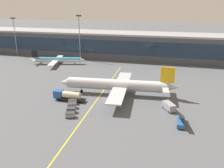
# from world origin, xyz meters

# --- Properties ---
(ground_plane) EXTENTS (700.00, 700.00, 0.00)m
(ground_plane) POSITION_xyz_m (0.00, 0.00, 0.00)
(ground_plane) COLOR #515459
(apron_lead_in_line) EXTENTS (4.12, 79.92, 0.01)m
(apron_lead_in_line) POSITION_xyz_m (-3.19, 2.00, 0.00)
(apron_lead_in_line) COLOR yellow
(apron_lead_in_line) RESTS_ON ground_plane
(terminal_building) EXTENTS (211.41, 20.28, 14.62)m
(terminal_building) POSITION_xyz_m (-7.05, 65.09, 7.33)
(terminal_building) COLOR #424751
(terminal_building) RESTS_ON ground_plane
(main_airliner) EXTENTS (42.22, 33.67, 10.74)m
(main_airliner) POSITION_xyz_m (2.44, 4.80, 3.66)
(main_airliner) COLOR #B2B7BC
(main_airliner) RESTS_ON ground_plane
(fuel_tanker) EXTENTS (10.86, 2.91, 3.25)m
(fuel_tanker) POSITION_xyz_m (-12.21, -4.69, 1.75)
(fuel_tanker) COLOR #232326
(fuel_tanker) RESTS_ON ground_plane
(belt_loader) EXTENTS (2.03, 6.91, 3.49)m
(belt_loader) POSITION_xyz_m (24.12, -12.45, 0.99)
(belt_loader) COLOR #285B9E
(belt_loader) RESTS_ON ground_plane
(crew_van) EXTENTS (4.37, 5.37, 2.30)m
(crew_van) POSITION_xyz_m (20.57, -3.67, 1.31)
(crew_van) COLOR gray
(crew_van) RESTS_ON ground_plane
(baggage_cart_0) EXTENTS (3.01, 2.35, 1.48)m
(baggage_cart_0) POSITION_xyz_m (-6.19, -16.01, 0.78)
(baggage_cart_0) COLOR gray
(baggage_cart_0) RESTS_ON ground_plane
(baggage_cart_1) EXTENTS (3.01, 2.35, 1.48)m
(baggage_cart_1) POSITION_xyz_m (-7.26, -13.00, 0.78)
(baggage_cart_1) COLOR #595B60
(baggage_cart_1) RESTS_ON ground_plane
(baggage_cart_2) EXTENTS (3.01, 2.35, 1.48)m
(baggage_cart_2) POSITION_xyz_m (-8.34, -9.99, 0.78)
(baggage_cart_2) COLOR gray
(baggage_cart_2) RESTS_ON ground_plane
(baggage_cart_3) EXTENTS (3.01, 2.35, 1.48)m
(baggage_cart_3) POSITION_xyz_m (-9.41, -6.97, 0.78)
(baggage_cart_3) COLOR #B2B7BC
(baggage_cart_3) RESTS_ON ground_plane
(baggage_cart_4) EXTENTS (3.01, 2.35, 1.48)m
(baggage_cart_4) POSITION_xyz_m (-10.49, -3.96, 0.78)
(baggage_cart_4) COLOR #595B60
(baggage_cart_4) RESTS_ON ground_plane
(commuter_jet_far) EXTENTS (29.25, 23.47, 7.25)m
(commuter_jet_far) POSITION_xyz_m (-38.85, 40.17, 2.35)
(commuter_jet_far) COLOR white
(commuter_jet_far) RESTS_ON ground_plane
(apron_light_mast_0) EXTENTS (2.80, 0.50, 22.66)m
(apron_light_mast_0) POSITION_xyz_m (-72.54, 53.13, 13.30)
(apron_light_mast_0) COLOR gray
(apron_light_mast_0) RESTS_ON ground_plane
(apron_light_mast_1) EXTENTS (2.80, 0.50, 24.62)m
(apron_light_mast_1) POSITION_xyz_m (-31.09, 53.13, 14.31)
(apron_light_mast_1) COLOR gray
(apron_light_mast_1) RESTS_ON ground_plane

